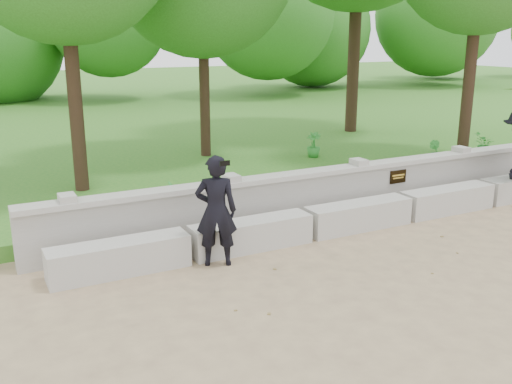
% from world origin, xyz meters
% --- Properties ---
extents(ground, '(80.00, 80.00, 0.00)m').
position_xyz_m(ground, '(0.00, 0.00, 0.00)').
color(ground, tan).
rests_on(ground, ground).
extents(lawn, '(40.00, 22.00, 0.25)m').
position_xyz_m(lawn, '(0.00, 14.00, 0.12)').
color(lawn, '#25671E').
rests_on(lawn, ground).
extents(concrete_bench, '(11.90, 0.45, 0.45)m').
position_xyz_m(concrete_bench, '(0.00, 1.90, 0.22)').
color(concrete_bench, '#AAA7A0').
rests_on(concrete_bench, ground).
extents(parapet_wall, '(12.50, 0.35, 0.90)m').
position_xyz_m(parapet_wall, '(0.00, 2.60, 0.46)').
color(parapet_wall, '#A09D97').
rests_on(parapet_wall, ground).
extents(man_main, '(0.67, 0.64, 1.57)m').
position_xyz_m(man_main, '(-3.71, 1.58, 0.79)').
color(man_main, black).
rests_on(man_main, ground).
extents(shrub_a, '(0.35, 0.31, 0.56)m').
position_xyz_m(shrub_a, '(-3.73, 3.30, 0.53)').
color(shrub_a, '#2C832D').
rests_on(shrub_a, lawn).
extents(shrub_b, '(0.28, 0.32, 0.51)m').
position_xyz_m(shrub_b, '(3.06, 4.34, 0.51)').
color(shrub_b, '#2C832D').
rests_on(shrub_b, lawn).
extents(shrub_c, '(0.58, 0.54, 0.54)m').
position_xyz_m(shrub_c, '(4.71, 4.37, 0.52)').
color(shrub_c, '#2C832D').
rests_on(shrub_c, lawn).
extents(shrub_d, '(0.45, 0.46, 0.61)m').
position_xyz_m(shrub_d, '(0.84, 6.11, 0.55)').
color(shrub_d, '#2C832D').
rests_on(shrub_d, lawn).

